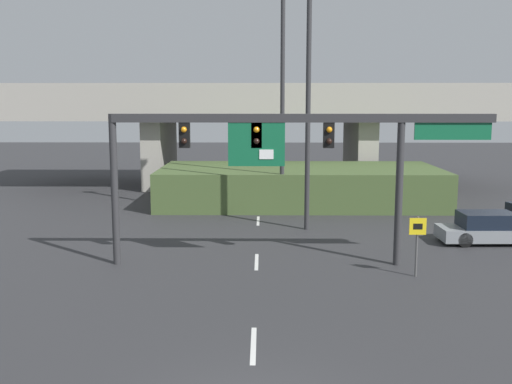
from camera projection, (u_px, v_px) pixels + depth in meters
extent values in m
cube|color=silver|center=(253.00, 345.00, 15.45)|extent=(0.14, 2.40, 0.01)
cube|color=silver|center=(257.00, 262.00, 23.45)|extent=(0.14, 2.40, 0.01)
cube|color=silver|center=(258.00, 221.00, 31.45)|extent=(0.14, 2.40, 0.01)
cube|color=silver|center=(259.00, 197.00, 39.46)|extent=(0.14, 2.40, 0.01)
cube|color=silver|center=(260.00, 180.00, 47.46)|extent=(0.14, 2.40, 0.01)
cylinder|color=#2D2D30|center=(115.00, 190.00, 22.73)|extent=(0.28, 0.28, 5.77)
cylinder|color=#2D2D30|center=(399.00, 191.00, 22.62)|extent=(0.28, 0.28, 5.77)
cube|color=#2D2D30|center=(303.00, 118.00, 22.25)|extent=(14.25, 0.32, 0.32)
cube|color=black|center=(184.00, 135.00, 22.39)|extent=(0.40, 0.28, 0.95)
sphere|color=orange|center=(184.00, 130.00, 22.19)|extent=(0.22, 0.22, 0.22)
sphere|color=black|center=(184.00, 141.00, 22.25)|extent=(0.22, 0.22, 0.22)
cube|color=black|center=(257.00, 135.00, 22.36)|extent=(0.40, 0.28, 0.95)
sphere|color=orange|center=(256.00, 130.00, 22.16)|extent=(0.22, 0.22, 0.22)
sphere|color=black|center=(256.00, 141.00, 22.22)|extent=(0.22, 0.22, 0.22)
cube|color=black|center=(329.00, 135.00, 22.33)|extent=(0.40, 0.28, 0.95)
sphere|color=orange|center=(329.00, 130.00, 22.13)|extent=(0.22, 0.22, 0.22)
sphere|color=black|center=(329.00, 141.00, 22.19)|extent=(0.22, 0.22, 0.22)
cube|color=#115B38|center=(256.00, 144.00, 22.31)|extent=(2.12, 0.08, 1.63)
cube|color=white|center=(266.00, 154.00, 22.31)|extent=(0.53, 0.03, 0.36)
cube|color=#115B38|center=(453.00, 131.00, 22.20)|extent=(2.85, 0.07, 0.64)
cylinder|color=#4C4C4C|center=(417.00, 247.00, 21.33)|extent=(0.08, 0.08, 2.20)
cube|color=yellow|center=(418.00, 226.00, 21.18)|extent=(0.60, 0.03, 0.60)
cube|color=black|center=(418.00, 227.00, 21.16)|extent=(0.33, 0.01, 0.21)
cylinder|color=#2D2D30|center=(282.00, 98.00, 32.40)|extent=(0.24, 0.24, 12.82)
cylinder|color=#2D2D30|center=(309.00, 60.00, 28.18)|extent=(0.24, 0.24, 16.27)
cube|color=#A39E93|center=(260.00, 108.00, 44.36)|extent=(35.17, 9.76, 1.61)
cube|color=#A39E93|center=(259.00, 90.00, 39.54)|extent=(35.17, 0.40, 0.90)
cube|color=#A39E93|center=(160.00, 152.00, 44.93)|extent=(1.40, 7.81, 4.90)
cube|color=#A39E93|center=(359.00, 152.00, 44.76)|extent=(1.40, 7.81, 4.90)
cube|color=#42562D|center=(299.00, 186.00, 36.61)|extent=(16.86, 7.69, 2.24)
cube|color=gray|center=(490.00, 233.00, 26.53)|extent=(4.52, 1.86, 0.56)
cube|color=black|center=(487.00, 220.00, 26.43)|extent=(2.36, 1.64, 0.66)
cylinder|color=black|center=(453.00, 232.00, 27.31)|extent=(0.64, 0.23, 0.64)
cylinder|color=black|center=(465.00, 240.00, 25.76)|extent=(0.64, 0.23, 0.64)
cylinder|color=black|center=(503.00, 225.00, 28.82)|extent=(0.67, 0.36, 0.64)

